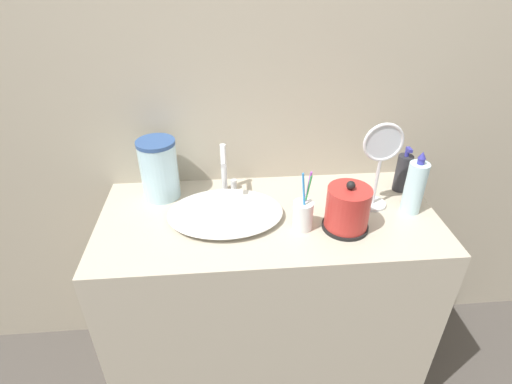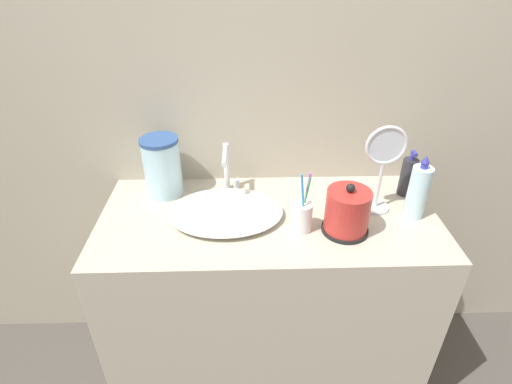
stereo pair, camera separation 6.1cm
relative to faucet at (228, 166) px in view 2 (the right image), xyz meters
name	(u,v)px [view 2 (the right image)]	position (x,y,z in m)	size (l,w,h in m)	color
wall_back	(266,59)	(0.15, 0.12, 0.35)	(6.00, 0.04, 2.60)	#ADA38E
vanity_counter	(267,300)	(0.15, -0.17, -0.53)	(1.18, 0.53, 0.84)	#B7AD99
sink_basin	(226,211)	(0.00, -0.17, -0.09)	(0.40, 0.30, 0.04)	white
faucet	(228,166)	(0.00, 0.00, 0.00)	(0.06, 0.16, 0.19)	silver
electric_kettle	(347,213)	(0.39, -0.26, -0.04)	(0.15, 0.15, 0.18)	black
toothbrush_cup	(302,216)	(0.25, -0.25, -0.05)	(0.07, 0.07, 0.22)	silver
lotion_bottle	(408,177)	(0.67, -0.04, -0.03)	(0.06, 0.06, 0.18)	#28282D
shampoo_bottle	(418,192)	(0.64, -0.18, -0.01)	(0.07, 0.07, 0.23)	silver
vanity_mirror	(383,163)	(0.53, -0.13, 0.07)	(0.14, 0.10, 0.32)	silver
water_pitcher	(162,167)	(-0.24, 0.00, 0.00)	(0.14, 0.14, 0.22)	#B2DBEA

